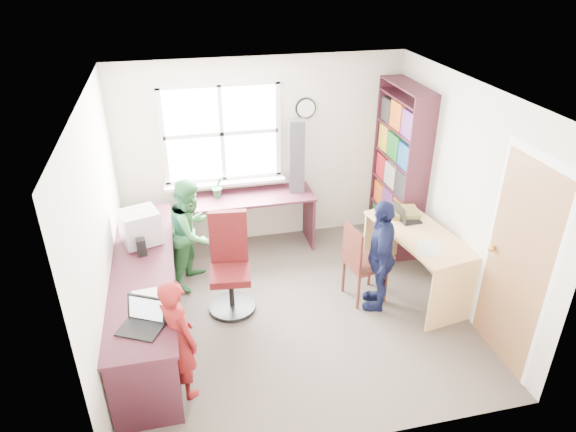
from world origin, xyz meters
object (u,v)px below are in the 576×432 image
object	(u,v)px
l_desk	(167,311)
swivel_chair	(230,269)
laptop_left	(143,321)
potted_plant	(218,187)
bookshelf	(399,172)
person_red	(178,339)
wooden_chair	(360,260)
right_desk	(418,249)
cd_tower	(297,156)
person_green	(192,232)
crt_monitor	(140,227)
laptop_right	(404,216)
person_navy	(381,255)

from	to	relation	value
l_desk	swivel_chair	world-z (taller)	swivel_chair
laptop_left	potted_plant	bearing A→B (deg)	96.59
bookshelf	person_red	distance (m)	3.54
l_desk	potted_plant	world-z (taller)	potted_plant
bookshelf	laptop_left	distance (m)	3.71
wooden_chair	potted_plant	size ratio (longest dim) A/B	3.28
right_desk	cd_tower	size ratio (longest dim) A/B	1.53
cd_tower	potted_plant	world-z (taller)	cd_tower
wooden_chair	person_green	world-z (taller)	person_green
crt_monitor	person_red	world-z (taller)	person_red
bookshelf	crt_monitor	bearing A→B (deg)	-168.80
right_desk	laptop_right	world-z (taller)	laptop_right
laptop_right	potted_plant	distance (m)	2.27
laptop_left	laptop_right	bearing A→B (deg)	50.01
potted_plant	person_green	world-z (taller)	person_green
right_desk	swivel_chair	bearing A→B (deg)	164.67
laptop_left	potted_plant	distance (m)	2.46
right_desk	person_navy	distance (m)	0.52
right_desk	potted_plant	bearing A→B (deg)	135.53
swivel_chair	laptop_right	xyz separation A→B (m)	(2.01, 0.11, 0.35)
laptop_left	right_desk	bearing A→B (deg)	44.22
right_desk	crt_monitor	bearing A→B (deg)	160.83
person_red	person_navy	bearing A→B (deg)	-104.34
bookshelf	person_green	world-z (taller)	bookshelf
right_desk	person_navy	xyz separation A→B (m)	(-0.50, -0.14, 0.08)
l_desk	person_green	xyz separation A→B (m)	(0.32, 1.13, 0.19)
cd_tower	person_green	bearing A→B (deg)	-145.40
crt_monitor	person_green	distance (m)	0.66
swivel_chair	crt_monitor	world-z (taller)	crt_monitor
right_desk	person_green	xyz separation A→B (m)	(-2.41, 0.78, 0.09)
potted_plant	wooden_chair	bearing A→B (deg)	-45.42
cd_tower	crt_monitor	bearing A→B (deg)	-144.15
person_red	wooden_chair	bearing A→B (deg)	-99.02
swivel_chair	person_red	world-z (taller)	person_red
swivel_chair	crt_monitor	distance (m)	1.03
wooden_chair	cd_tower	xyz separation A→B (m)	(-0.38, 1.38, 0.72)
person_navy	laptop_left	bearing A→B (deg)	-51.40
person_navy	bookshelf	bearing A→B (deg)	171.53
person_navy	potted_plant	bearing A→B (deg)	-114.09
bookshelf	person_red	xyz separation A→B (m)	(-2.86, -2.04, -0.41)
swivel_chair	person_red	distance (m)	1.27
l_desk	right_desk	size ratio (longest dim) A/B	2.07
laptop_right	person_red	bearing A→B (deg)	112.99
right_desk	person_navy	world-z (taller)	person_navy
potted_plant	person_navy	xyz separation A→B (m)	(1.53, -1.56, -0.25)
potted_plant	crt_monitor	bearing A→B (deg)	-134.38
l_desk	swivel_chair	distance (m)	0.88
laptop_right	cd_tower	xyz separation A→B (m)	(-0.99, 1.08, 0.39)
cd_tower	person_green	world-z (taller)	cd_tower
bookshelf	cd_tower	world-z (taller)	bookshelf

